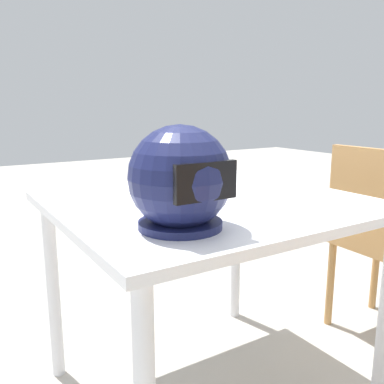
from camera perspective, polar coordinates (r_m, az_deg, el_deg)
The scene contains 5 objects.
dining_table at distance 1.46m, azimuth 2.27°, elevation -4.42°, with size 1.03×0.95×0.76m.
pizza_plate at distance 1.49m, azimuth -2.23°, elevation -0.35°, with size 0.34×0.34×0.01m, color white.
pizza at distance 1.48m, azimuth -2.30°, elevation 0.42°, with size 0.27×0.27×0.06m.
motorcycle_helmet at distance 1.07m, azimuth -1.62°, elevation 1.72°, with size 0.27×0.27×0.27m.
chair_side at distance 2.07m, azimuth 24.01°, elevation -5.22°, with size 0.42×0.42×0.90m.
Camera 1 is at (0.80, 1.16, 1.07)m, focal length 38.79 mm.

